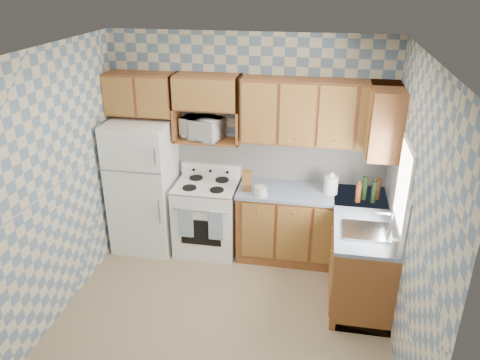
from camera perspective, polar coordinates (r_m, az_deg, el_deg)
name	(u,v)px	position (r m, az deg, el deg)	size (l,w,h in m)	color
floor	(222,317)	(5.11, -2.15, -16.34)	(3.40, 3.40, 0.00)	#8F755A
back_wall	(248,145)	(5.80, 1.03, 4.33)	(3.40, 0.02, 2.70)	slate
right_wall	(411,218)	(4.35, 20.08, -4.40)	(0.02, 3.20, 2.70)	slate
backsplash_back	(280,158)	(5.80, 4.91, 2.64)	(2.60, 0.01, 0.56)	white
backsplash_right	(396,194)	(5.12, 18.49, -1.64)	(0.01, 1.60, 0.56)	white
refrigerator	(144,186)	(6.01, -11.64, -0.71)	(0.75, 0.70, 1.68)	white
stove_body	(207,218)	(5.97, -4.02, -4.60)	(0.76, 0.65, 0.90)	white
cooktop	(206,185)	(5.77, -4.15, -0.64)	(0.76, 0.65, 0.03)	silver
backguard	(211,170)	(5.97, -3.53, 1.28)	(0.76, 0.08, 0.17)	white
dish_towel_left	(186,223)	(5.68, -6.61, -5.24)	(0.18, 0.03, 0.37)	navy
dish_towel_right	(216,226)	(5.59, -2.98, -5.60)	(0.18, 0.03, 0.37)	navy
base_cabinets_back	(310,227)	(5.85, 8.51, -5.63)	(1.75, 0.60, 0.88)	brown
base_cabinets_right	(360,253)	(5.44, 14.39, -8.65)	(0.60, 1.60, 0.88)	brown
countertop_back	(312,193)	(5.63, 8.80, -1.59)	(1.77, 0.63, 0.04)	slate
countertop_right	(364,217)	(5.21, 14.85, -4.38)	(0.63, 1.60, 0.04)	slate
upper_cabinets_back	(318,112)	(5.42, 9.49, 8.12)	(1.75, 0.33, 0.74)	brown
upper_cabinets_fridge	(140,94)	(5.81, -12.06, 10.23)	(0.82, 0.33, 0.50)	brown
upper_cabinets_right	(384,120)	(5.29, 17.19, 6.95)	(0.33, 0.70, 0.74)	brown
microwave_shelf	(208,140)	(5.71, -3.91, 4.86)	(0.80, 0.33, 0.03)	brown
microwave	(202,128)	(5.69, -4.62, 6.33)	(0.48, 0.32, 0.26)	white
sink	(367,231)	(4.90, 15.17, -6.06)	(0.48, 0.40, 0.03)	#B7B7BC
window	(404,186)	(4.70, 19.31, -0.72)	(0.02, 0.66, 0.86)	silver
bottle_0	(364,188)	(5.50, 14.94, -0.94)	(0.06, 0.06, 0.28)	black
bottle_1	(374,192)	(5.46, 16.00, -1.37)	(0.06, 0.06, 0.26)	black
bottle_2	(378,189)	(5.56, 16.43, -1.06)	(0.06, 0.06, 0.25)	#632B12
bottle_3	(358,193)	(5.43, 14.22, -1.51)	(0.06, 0.06, 0.23)	#632B12
knife_block	(247,180)	(5.55, 0.85, -0.04)	(0.11, 0.11, 0.25)	brown
electric_kettle	(331,185)	(5.58, 11.03, -0.60)	(0.16, 0.16, 0.21)	white
food_containers	(261,191)	(5.46, 2.53, -1.34)	(0.16, 0.16, 0.10)	beige
soap_bottle	(394,248)	(4.54, 18.31, -7.87)	(0.06, 0.06, 0.17)	beige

